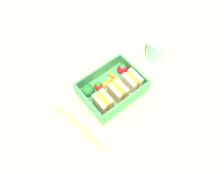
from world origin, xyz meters
TOP-DOWN VIEW (x-y plane):
  - ground_plane at (0.00, 0.00)cm, footprint 120.00×120.00cm
  - bento_tray at (0.00, 0.00)cm, footprint 17.33×13.12cm
  - bento_rim at (0.00, 0.00)cm, footprint 17.33×13.12cm
  - sandwich_left at (-5.18, 2.55)cm, footprint 3.70×5.09cm
  - sandwich_center_left at (0.00, 2.55)cm, footprint 3.70×5.09cm
  - sandwich_center at (5.18, 2.55)cm, footprint 3.70×5.09cm
  - strawberry_far_left at (-6.32, -2.85)cm, footprint 3.16×3.16cm
  - carrot_stick_left at (-3.09, -2.31)cm, footprint 1.56×5.45cm
  - carrot_stick_far_left at (0.37, -2.46)cm, footprint 4.19×2.00cm
  - strawberry_left at (2.74, -2.78)cm, footprint 2.56×2.56cm
  - broccoli_floret at (6.15, -3.01)cm, footprint 3.52×3.52cm
  - chopstick_pair at (13.74, 2.91)cm, footprint 4.05×18.06cm
  - drinking_glass at (-19.19, -1.58)cm, footprint 6.18×6.18cm

SIDE VIEW (x-z plane):
  - ground_plane at x=0.00cm, z-range -2.00..0.00cm
  - chopstick_pair at x=13.74cm, z-range 0.00..0.70cm
  - bento_tray at x=0.00cm, z-range 0.00..1.20cm
  - carrot_stick_left at x=-3.09cm, z-range 1.20..2.31cm
  - carrot_stick_far_left at x=0.37cm, z-range 1.20..2.44cm
  - strawberry_left at x=2.74cm, z-range 1.02..4.19cm
  - strawberry_far_left at x=-6.32cm, z-range 1.02..4.78cm
  - bento_rim at x=0.00cm, z-range 1.20..5.07cm
  - drinking_glass at x=-19.19cm, z-range 0.00..7.11cm
  - broccoli_floret at x=6.15cm, z-range 1.48..5.70cm
  - sandwich_left at x=-5.18cm, z-range 1.20..5.99cm
  - sandwich_center_left at x=0.00cm, z-range 1.20..5.99cm
  - sandwich_center at x=5.18cm, z-range 1.20..5.99cm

